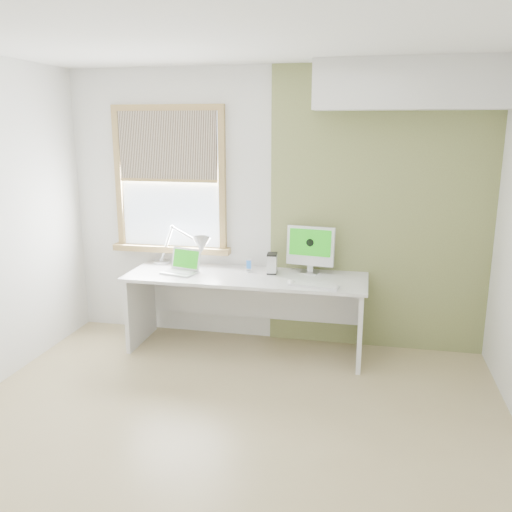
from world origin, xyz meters
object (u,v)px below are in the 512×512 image
(desk_lamp, at_px, (194,247))
(laptop, at_px, (182,267))
(imac, at_px, (311,247))
(external_drive, at_px, (272,263))
(desk, at_px, (247,294))

(desk_lamp, bearing_deg, laptop, -104.91)
(imac, bearing_deg, desk_lamp, -177.33)
(laptop, bearing_deg, external_drive, 10.27)
(external_drive, bearing_deg, desk, -161.83)
(laptop, distance_m, external_drive, 0.84)
(desk, bearing_deg, desk_lamp, 168.56)
(laptop, relative_size, imac, 0.80)
(desk_lamp, height_order, laptop, desk_lamp)
(desk, distance_m, imac, 0.73)
(desk, distance_m, external_drive, 0.37)
(laptop, height_order, imac, imac)
(desk_lamp, relative_size, external_drive, 3.61)
(laptop, bearing_deg, imac, 11.67)
(imac, bearing_deg, desk, -163.78)
(laptop, distance_m, imac, 1.21)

